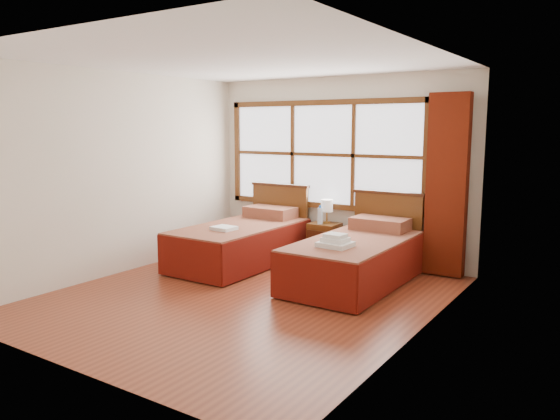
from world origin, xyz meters
The scene contains 15 objects.
floor centered at (0.00, 0.00, 0.00)m, with size 4.50×4.50×0.00m, color brown.
ceiling centered at (0.00, 0.00, 2.60)m, with size 4.50×4.50×0.00m, color white.
wall_back centered at (0.00, 2.25, 1.30)m, with size 4.00×4.00×0.00m, color silver.
wall_left centered at (-2.00, 0.00, 1.30)m, with size 4.50×4.50×0.00m, color silver.
wall_right centered at (2.00, 0.00, 1.30)m, with size 4.50×4.50×0.00m, color silver.
window centered at (-0.25, 2.21, 1.50)m, with size 3.16×0.06×1.56m.
curtain centered at (1.60, 2.11, 1.17)m, with size 0.50×0.16×2.30m, color #5F1809.
bed_left centered at (-0.94, 1.20, 0.32)m, with size 1.07×2.09×1.04m.
bed_right centered at (0.81, 1.20, 0.32)m, with size 1.07×2.09×1.04m.
nightstand centered at (-0.08, 1.99, 0.27)m, with size 0.40×0.40×0.54m.
towels_left centered at (-0.90, 0.74, 0.58)m, with size 0.30×0.27×0.05m.
towels_right centered at (0.80, 0.65, 0.61)m, with size 0.37×0.33×0.15m.
lamp centered at (-0.08, 2.05, 0.77)m, with size 0.17×0.17×0.33m.
bottle_near centered at (-0.14, 1.99, 0.64)m, with size 0.06×0.06×0.24m.
bottle_far centered at (-0.11, 1.91, 0.66)m, with size 0.07×0.07×0.26m.
Camera 1 is at (3.60, -4.74, 1.90)m, focal length 35.00 mm.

